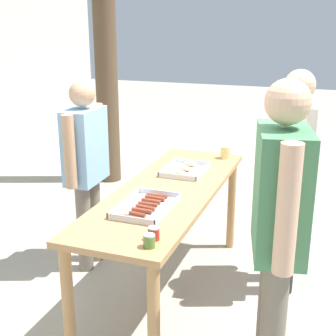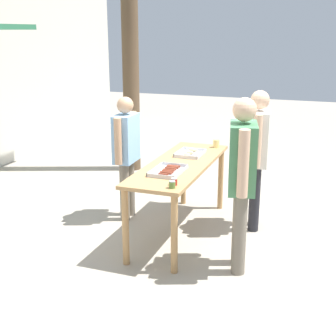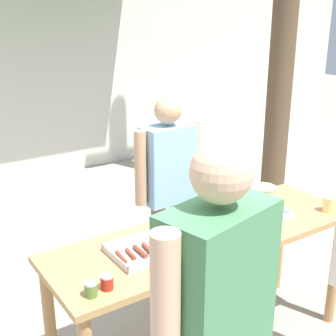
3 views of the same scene
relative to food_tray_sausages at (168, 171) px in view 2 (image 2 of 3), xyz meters
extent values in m
plane|color=#A39989|center=(0.40, 0.00, -0.88)|extent=(24.00, 24.00, 0.00)
cube|color=tan|center=(0.40, 0.00, -0.03)|extent=(2.03, 0.66, 0.04)
cylinder|color=tan|center=(-0.55, -0.26, -0.47)|extent=(0.07, 0.07, 0.83)
cylinder|color=tan|center=(1.35, -0.26, -0.47)|extent=(0.07, 0.07, 0.83)
cylinder|color=tan|center=(-0.55, 0.27, -0.47)|extent=(0.07, 0.07, 0.83)
cylinder|color=tan|center=(1.35, 0.27, -0.47)|extent=(0.07, 0.07, 0.83)
cube|color=silver|center=(0.00, 0.00, -0.01)|extent=(0.48, 0.31, 0.01)
cube|color=silver|center=(0.00, -0.15, 0.01)|extent=(0.48, 0.01, 0.03)
cube|color=silver|center=(0.00, 0.15, 0.01)|extent=(0.48, 0.01, 0.03)
cube|color=silver|center=(-0.24, 0.00, 0.01)|extent=(0.01, 0.31, 0.03)
cube|color=silver|center=(0.23, 0.00, 0.01)|extent=(0.01, 0.31, 0.03)
cylinder|color=brown|center=(-0.20, 0.00, 0.01)|extent=(0.04, 0.13, 0.02)
cylinder|color=brown|center=(-0.14, 0.00, 0.01)|extent=(0.04, 0.11, 0.02)
cylinder|color=brown|center=(-0.09, -0.01, 0.01)|extent=(0.03, 0.13, 0.03)
cylinder|color=brown|center=(-0.03, -0.01, 0.01)|extent=(0.04, 0.13, 0.03)
cylinder|color=brown|center=(0.03, 0.00, 0.01)|extent=(0.03, 0.13, 0.02)
cylinder|color=brown|center=(0.08, 0.00, 0.01)|extent=(0.03, 0.13, 0.03)
cylinder|color=brown|center=(0.14, 0.00, 0.01)|extent=(0.04, 0.14, 0.03)
cylinder|color=brown|center=(0.19, 0.00, 0.01)|extent=(0.03, 0.14, 0.02)
cube|color=silver|center=(0.80, 0.00, -0.01)|extent=(0.41, 0.31, 0.01)
cube|color=silver|center=(0.80, -0.15, 0.01)|extent=(0.41, 0.01, 0.03)
cube|color=silver|center=(0.80, 0.15, 0.01)|extent=(0.41, 0.01, 0.03)
cube|color=silver|center=(0.60, 0.00, 0.01)|extent=(0.01, 0.31, 0.03)
cube|color=silver|center=(1.00, 0.00, 0.01)|extent=(0.01, 0.31, 0.03)
ellipsoid|color=beige|center=(0.67, 0.00, 0.02)|extent=(0.07, 0.10, 0.04)
ellipsoid|color=beige|center=(0.80, 0.00, 0.01)|extent=(0.06, 0.11, 0.04)
ellipsoid|color=beige|center=(0.92, 0.00, 0.02)|extent=(0.07, 0.11, 0.05)
cylinder|color=#567A38|center=(-0.48, -0.22, 0.02)|extent=(0.06, 0.06, 0.06)
cylinder|color=#B2B2B7|center=(-0.48, -0.22, 0.06)|extent=(0.06, 0.06, 0.01)
cylinder|color=#B22319|center=(-0.39, -0.20, 0.02)|extent=(0.06, 0.06, 0.06)
cylinder|color=#B2B2B7|center=(-0.39, -0.20, 0.06)|extent=(0.06, 0.06, 0.01)
cylinder|color=#DBC67A|center=(1.28, -0.21, 0.04)|extent=(0.08, 0.08, 0.10)
cylinder|color=#756B5B|center=(0.54, 0.79, -0.51)|extent=(0.12, 0.12, 0.75)
cylinder|color=#756B5B|center=(0.72, 0.79, -0.51)|extent=(0.12, 0.12, 0.75)
cube|color=#84B2DB|center=(0.63, 0.79, 0.17)|extent=(0.41, 0.24, 0.60)
sphere|color=tan|center=(0.63, 0.79, 0.59)|extent=(0.20, 0.20, 0.20)
cylinder|color=tan|center=(0.38, 0.78, 0.18)|extent=(0.09, 0.09, 0.57)
cylinder|color=tan|center=(0.88, 0.80, 0.18)|extent=(0.09, 0.09, 0.57)
cylinder|color=#756B5B|center=(-0.13, -0.82, -0.46)|extent=(0.14, 0.14, 0.84)
cylinder|color=#756B5B|center=(-0.33, -0.87, -0.46)|extent=(0.14, 0.14, 0.84)
cube|color=#478456|center=(-0.23, -0.84, 0.29)|extent=(0.50, 0.35, 0.67)
sphere|color=#DBAD89|center=(-0.23, -0.84, 0.75)|extent=(0.23, 0.23, 0.23)
cylinder|color=#DBAD89|center=(0.04, -0.78, 0.30)|extent=(0.10, 0.10, 0.63)
cylinder|color=#DBAD89|center=(-0.51, -0.90, 0.30)|extent=(0.10, 0.10, 0.63)
cylinder|color=#232328|center=(0.95, -0.80, -0.48)|extent=(0.13, 0.13, 0.81)
cylinder|color=#232328|center=(0.77, -0.82, -0.48)|extent=(0.13, 0.13, 0.81)
cube|color=silver|center=(0.86, -0.81, 0.25)|extent=(0.45, 0.29, 0.64)
sphere|color=#DBAD89|center=(0.86, -0.81, 0.69)|extent=(0.22, 0.22, 0.22)
cylinder|color=#DBAD89|center=(1.12, -0.77, 0.26)|extent=(0.10, 0.10, 0.61)
cylinder|color=#DBAD89|center=(0.60, -0.85, 0.26)|extent=(0.10, 0.10, 0.61)
cylinder|color=brown|center=(2.71, 1.65, 1.89)|extent=(0.28, 0.28, 5.54)
camera|label=1|loc=(-2.53, -1.07, 1.13)|focal=50.00mm
camera|label=2|loc=(-4.54, -1.65, 1.45)|focal=50.00mm
camera|label=3|loc=(-1.24, -2.02, 1.30)|focal=50.00mm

